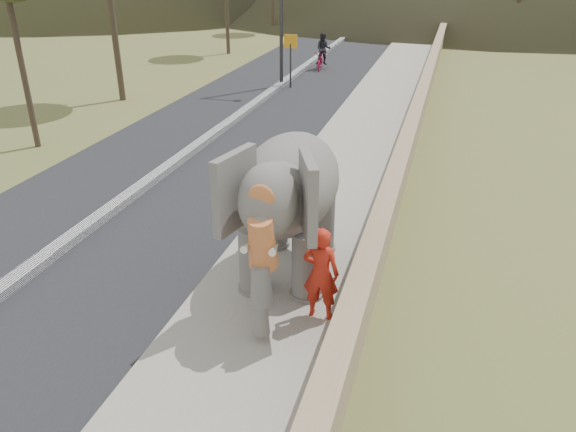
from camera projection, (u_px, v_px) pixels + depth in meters
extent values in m
plane|color=olive|center=(269.00, 312.00, 10.13)|extent=(160.00, 160.00, 0.00)
cube|color=black|center=(222.00, 130.00, 20.03)|extent=(7.00, 120.00, 0.03)
cube|color=black|center=(222.00, 128.00, 19.99)|extent=(0.35, 120.00, 0.22)
cube|color=#9E9687|center=(361.00, 141.00, 18.75)|extent=(3.00, 120.00, 0.15)
cube|color=tan|center=(413.00, 131.00, 18.13)|extent=(0.30, 120.00, 1.10)
cylinder|color=#2D2D33|center=(291.00, 66.00, 25.61)|extent=(0.08, 0.08, 2.00)
cube|color=orange|center=(291.00, 41.00, 25.13)|extent=(0.60, 0.05, 0.60)
imported|color=#B62213|center=(321.00, 274.00, 9.41)|extent=(0.62, 0.41, 1.70)
imported|color=maroon|center=(321.00, 60.00, 29.80)|extent=(0.87, 1.86, 0.94)
imported|color=black|center=(323.00, 49.00, 29.51)|extent=(0.87, 0.72, 1.63)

